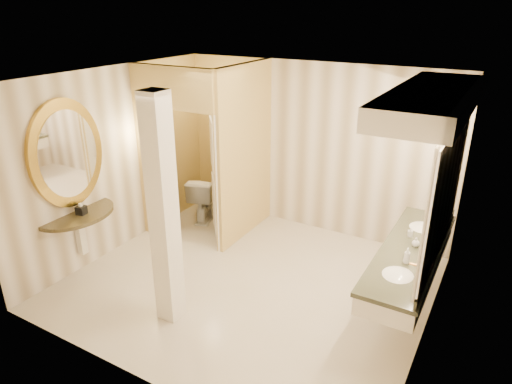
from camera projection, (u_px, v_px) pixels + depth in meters
floor at (248, 282)px, 6.15m from camera, size 4.50×4.50×0.00m
ceiling at (247, 79)px, 5.12m from camera, size 4.50×4.50×0.00m
wall_back at (312, 149)px, 7.24m from camera, size 4.50×0.02×2.70m
wall_front at (132, 264)px, 4.03m from camera, size 4.50×0.02×2.70m
wall_left at (116, 161)px, 6.67m from camera, size 0.02×4.00×2.70m
wall_right at (439, 232)px, 4.60m from camera, size 0.02×4.00×2.70m
toilet_closet at (216, 153)px, 6.92m from camera, size 1.50×1.55×2.70m
wall_sconce at (151, 132)px, 6.72m from camera, size 0.14×0.14×0.42m
vanity at (423, 188)px, 4.94m from camera, size 0.75×2.52×2.09m
console_shelf at (70, 179)px, 5.98m from camera, size 1.11×1.11×2.00m
pillar at (163, 214)px, 5.00m from camera, size 0.25×0.25×2.70m
tissue_box at (81, 210)px, 6.08m from camera, size 0.14×0.14×0.12m
toilet at (205, 197)px, 7.86m from camera, size 0.66×0.87×0.78m
soap_bottle_a at (410, 232)px, 5.49m from camera, size 0.07×0.07×0.12m
soap_bottle_b at (416, 242)px, 5.27m from camera, size 0.09×0.09×0.11m
soap_bottle_c at (407, 256)px, 4.91m from camera, size 0.07×0.07×0.19m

